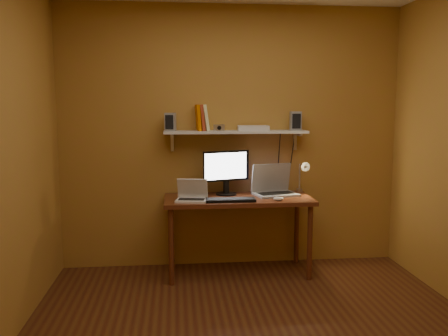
{
  "coord_description": "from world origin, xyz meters",
  "views": [
    {
      "loc": [
        -0.56,
        -3.12,
        1.63
      ],
      "look_at": [
        -0.12,
        1.18,
        1.05
      ],
      "focal_mm": 38.0,
      "sensor_mm": 36.0,
      "label": 1
    }
  ],
  "objects": [
    {
      "name": "monitor",
      "position": [
        -0.07,
        1.43,
        0.99
      ],
      "size": [
        0.46,
        0.26,
        0.43
      ],
      "rotation": [
        0.0,
        0.0,
        0.32
      ],
      "color": "black",
      "rests_on": "desk"
    },
    {
      "name": "shelf_camera",
      "position": [
        -0.15,
        1.42,
        1.41
      ],
      "size": [
        0.11,
        0.05,
        0.06
      ],
      "color": "silver",
      "rests_on": "wall_shelf"
    },
    {
      "name": "mouse",
      "position": [
        0.37,
        1.09,
        0.77
      ],
      "size": [
        0.1,
        0.07,
        0.03
      ],
      "primitive_type": "ellipsoid",
      "rotation": [
        0.0,
        0.0,
        -0.07
      ],
      "color": "white",
      "rests_on": "desk"
    },
    {
      "name": "keyboard",
      "position": [
        -0.07,
        1.11,
        0.76
      ],
      "size": [
        0.45,
        0.15,
        0.02
      ],
      "primitive_type": "cube",
      "rotation": [
        0.0,
        0.0,
        -0.0
      ],
      "color": "black",
      "rests_on": "desk"
    },
    {
      "name": "wall_shelf",
      "position": [
        0.02,
        1.47,
        1.36
      ],
      "size": [
        1.4,
        0.25,
        0.21
      ],
      "color": "silver",
      "rests_on": "room"
    },
    {
      "name": "netbook",
      "position": [
        -0.42,
        1.16,
        0.81
      ],
      "size": [
        0.31,
        0.25,
        0.2
      ],
      "rotation": [
        0.0,
        0.0,
        -0.18
      ],
      "color": "white",
      "rests_on": "desk"
    },
    {
      "name": "laptop",
      "position": [
        0.39,
        1.4,
        0.83
      ],
      "size": [
        0.46,
        0.37,
        0.3
      ],
      "rotation": [
        0.0,
        0.0,
        0.23
      ],
      "color": "gray",
      "rests_on": "desk"
    },
    {
      "name": "books",
      "position": [
        -0.31,
        1.5,
        1.5
      ],
      "size": [
        0.14,
        0.18,
        0.25
      ],
      "color": "#CE6300",
      "rests_on": "wall_shelf"
    },
    {
      "name": "desk_lamp",
      "position": [
        0.68,
        1.41,
        0.96
      ],
      "size": [
        0.09,
        0.23,
        0.38
      ],
      "color": "silver",
      "rests_on": "desk"
    },
    {
      "name": "speaker_right",
      "position": [
        0.62,
        1.48,
        1.47
      ],
      "size": [
        0.11,
        0.11,
        0.19
      ],
      "primitive_type": "cube",
      "rotation": [
        0.0,
        0.0,
        -0.07
      ],
      "color": "gray",
      "rests_on": "wall_shelf"
    },
    {
      "name": "speaker_left",
      "position": [
        -0.61,
        1.47,
        1.46
      ],
      "size": [
        0.11,
        0.11,
        0.17
      ],
      "primitive_type": "cube",
      "rotation": [
        0.0,
        0.0,
        -0.2
      ],
      "color": "gray",
      "rests_on": "wall_shelf"
    },
    {
      "name": "room",
      "position": [
        0.0,
        0.0,
        1.3
      ],
      "size": [
        3.44,
        3.24,
        2.64
      ],
      "color": "#583116",
      "rests_on": "ground"
    },
    {
      "name": "desk",
      "position": [
        0.02,
        1.28,
        0.66
      ],
      "size": [
        1.4,
        0.6,
        0.75
      ],
      "color": "#5E2716",
      "rests_on": "ground"
    },
    {
      "name": "router",
      "position": [
        0.2,
        1.47,
        1.4
      ],
      "size": [
        0.31,
        0.22,
        0.05
      ],
      "primitive_type": "cube",
      "rotation": [
        0.0,
        0.0,
        -0.07
      ],
      "color": "white",
      "rests_on": "wall_shelf"
    }
  ]
}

